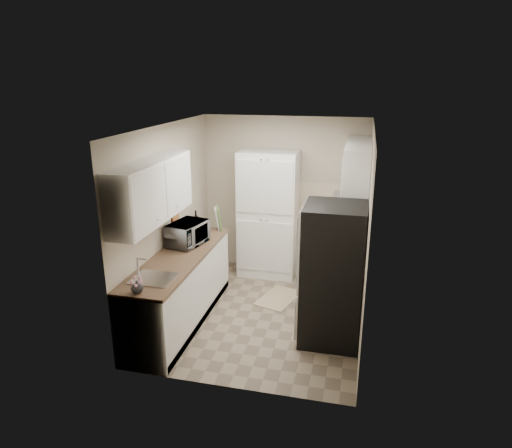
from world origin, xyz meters
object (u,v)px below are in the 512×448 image
(microwave, at_px, (188,233))
(refrigerator, at_px, (332,275))
(pantry_cabinet, at_px, (268,215))
(electric_range, at_px, (338,276))
(toaster_oven, at_px, (351,220))
(wine_bottle, at_px, (196,222))

(microwave, bearing_deg, refrigerator, -89.23)
(pantry_cabinet, xyz_separation_m, electric_range, (1.17, -0.93, -0.52))
(pantry_cabinet, distance_m, electric_range, 1.58)
(toaster_oven, bearing_deg, microwave, -159.58)
(pantry_cabinet, height_order, toaster_oven, pantry_cabinet)
(pantry_cabinet, xyz_separation_m, microwave, (-0.82, -1.33, 0.07))
(microwave, height_order, wine_bottle, microwave)
(toaster_oven, bearing_deg, wine_bottle, -171.98)
(pantry_cabinet, bearing_deg, microwave, -121.56)
(pantry_cabinet, bearing_deg, wine_bottle, -138.11)
(refrigerator, bearing_deg, electric_range, 87.52)
(pantry_cabinet, xyz_separation_m, toaster_oven, (1.29, -0.08, 0.03))
(refrigerator, bearing_deg, pantry_cabinet, 123.46)
(refrigerator, bearing_deg, wine_bottle, 155.72)
(microwave, relative_size, toaster_oven, 1.51)
(electric_range, bearing_deg, microwave, -168.39)
(refrigerator, relative_size, wine_bottle, 5.91)
(electric_range, xyz_separation_m, wine_bottle, (-2.07, 0.12, 0.59))
(refrigerator, relative_size, microwave, 3.07)
(wine_bottle, bearing_deg, refrigerator, -24.28)
(microwave, xyz_separation_m, toaster_oven, (2.11, 1.26, -0.05))
(pantry_cabinet, xyz_separation_m, wine_bottle, (-0.90, -0.81, 0.06))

